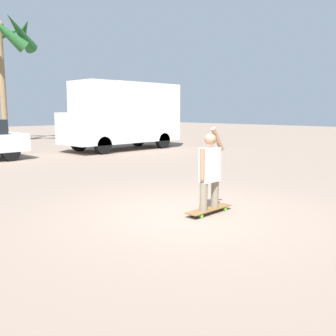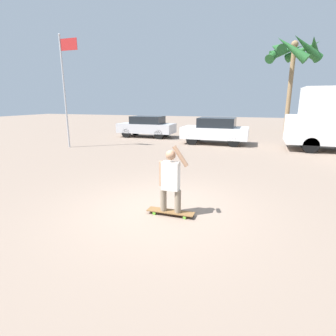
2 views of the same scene
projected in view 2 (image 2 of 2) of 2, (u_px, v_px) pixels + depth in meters
name	position (u px, v px, depth m)	size (l,w,h in m)	color
ground_plane	(161.00, 209.00, 6.17)	(80.00, 80.00, 0.00)	gray
skateboard	(171.00, 212.00, 5.83)	(1.06, 0.26, 0.09)	brown
person_skateboarder	(171.00, 178.00, 5.64)	(0.65, 0.22, 1.49)	gray
parked_car_white	(215.00, 130.00, 15.58)	(3.85, 1.89, 1.55)	black
parked_car_silver	(147.00, 126.00, 18.59)	(3.96, 1.70, 1.47)	black
palm_tree_near_van	(293.00, 52.00, 20.07)	(4.23, 4.31, 7.33)	#8E704C
flagpole	(65.00, 84.00, 13.72)	(1.08, 0.12, 5.79)	#B7B7BC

